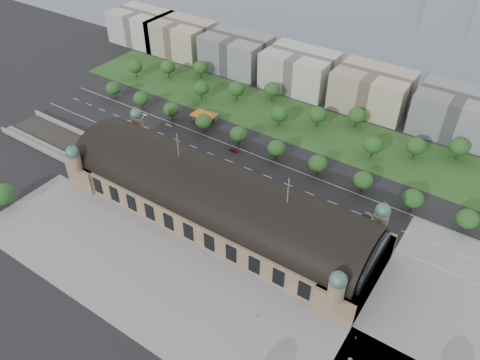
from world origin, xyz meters
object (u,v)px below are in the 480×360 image
Objects in this scene: pedestrian_2 at (356,338)px; parked_car_6 at (180,164)px; petrol_station at (209,116)px; parked_car_0 at (124,140)px; traffic_car_2 at (162,139)px; traffic_car_5 at (369,215)px; parked_car_1 at (133,139)px; pedestrian_0 at (257,316)px; parked_car_5 at (191,168)px; bus_east at (285,191)px; traffic_car_3 at (234,150)px; parked_car_2 at (140,141)px; parked_car_4 at (161,150)px; traffic_car_4 at (258,184)px; parked_car_3 at (168,157)px; traffic_car_1 at (168,125)px; bus_mid at (252,177)px; traffic_car_6 at (377,221)px; bus_west at (244,173)px.

parked_car_6 is at bearing 64.29° from pedestrian_2.
petrol_station is 51.45m from parked_car_0.
traffic_car_2 reaches higher than traffic_car_5.
pedestrian_0 is (120.83, -60.33, 0.06)m from parked_car_1.
parked_car_0 is 0.69× the size of parked_car_5.
bus_east is (57.62, 9.92, 1.08)m from parked_car_6.
traffic_car_3 is 0.38× the size of bus_east.
parked_car_1 is (-22.52, -40.68, -2.16)m from petrol_station.
parked_car_4 reaches higher than parked_car_2.
parked_car_5 is at bearing 64.62° from traffic_car_2.
traffic_car_4 is 91.44m from pedestrian_2.
traffic_car_1 is at bearing -171.75° from parked_car_3.
traffic_car_1 is 2.56× the size of pedestrian_0.
bus_east is (19.44, -0.52, 0.35)m from bus_mid.
traffic_car_1 is 0.77× the size of parked_car_1.
traffic_car_1 is at bearing -86.18° from traffic_car_6.
traffic_car_1 is at bearing -158.24° from traffic_car_2.
bus_west is at bearing 72.09° from parked_car_3.
parked_car_3 is 0.39× the size of bus_mid.
parked_car_3 is 2.47× the size of pedestrian_0.
parked_car_2 is 0.95× the size of parked_car_6.
pedestrian_0 is at bearing 104.46° from pedestrian_2.
traffic_car_6 is 1.07× the size of parked_car_2.
parked_car_1 is 94.84m from bus_east.
traffic_car_4 is at bearing -127.32° from traffic_car_3.
parked_car_2 is 90.26m from bus_east.
traffic_car_2 is at bearing 63.19° from pedestrian_2.
parked_car_4 is (24.10, 3.56, 0.17)m from parked_car_0.
parked_car_4 reaches higher than parked_car_3.
traffic_car_5 is 2.68× the size of pedestrian_0.
traffic_car_3 is at bearing 50.07° from bus_west.
parked_car_3 is at bearing 51.45° from parked_car_1.
parked_car_5 reaches higher than traffic_car_5.
parked_car_6 is 2.94× the size of pedestrian_2.
traffic_car_4 is at bearing -110.71° from bus_mid.
parked_car_6 is 125.82m from pedestrian_2.
pedestrian_0 is (100.31, -60.29, 0.02)m from parked_car_4.
traffic_car_4 is at bearing 49.71° from pedestrian_2.
parked_car_3 is 0.35× the size of bus_west.
parked_car_5 is at bearing 51.15° from parked_car_6.
traffic_car_3 is at bearing 65.15° from bus_east.
traffic_car_5 is at bearing 67.45° from parked_car_3.
traffic_car_4 is at bearing -103.61° from bus_west.
parked_car_0 is at bearing -120.76° from parked_car_3.
traffic_car_1 is 2.40× the size of pedestrian_2.
petrol_station reaches higher than parked_car_1.
petrol_station is 2.58× the size of traffic_car_6.
parked_car_2 is at bearing 67.15° from pedestrian_2.
traffic_car_3 reaches higher than traffic_car_1.
petrol_station is 3.42× the size of traffic_car_4.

